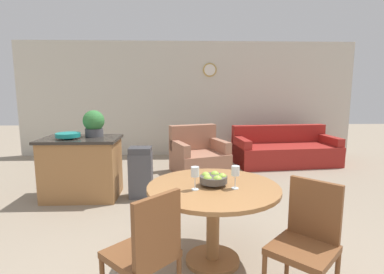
# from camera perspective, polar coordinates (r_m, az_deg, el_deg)

# --- Properties ---
(wall_back) EXTENTS (8.00, 0.09, 2.70)m
(wall_back) POSITION_cam_1_polar(r_m,az_deg,el_deg) (7.24, -0.92, 7.21)
(wall_back) COLOR beige
(wall_back) RESTS_ON ground_plane
(dining_table) EXTENTS (1.18, 1.18, 0.73)m
(dining_table) POSITION_cam_1_polar(r_m,az_deg,el_deg) (2.75, 4.05, -12.48)
(dining_table) COLOR #9E6B3D
(dining_table) RESTS_ON ground_plane
(dining_chair_near_left) EXTENTS (0.59, 0.59, 0.91)m
(dining_chair_near_left) POSITION_cam_1_polar(r_m,az_deg,el_deg) (2.20, -8.60, -20.23)
(dining_chair_near_left) COLOR brown
(dining_chair_near_left) RESTS_ON ground_plane
(dining_chair_near_right) EXTENTS (0.59, 0.59, 0.91)m
(dining_chair_near_right) POSITION_cam_1_polar(r_m,az_deg,el_deg) (2.47, 21.06, -17.37)
(dining_chair_near_right) COLOR brown
(dining_chair_near_right) RESTS_ON ground_plane
(fruit_bowl) EXTENTS (0.25, 0.25, 0.11)m
(fruit_bowl) POSITION_cam_1_polar(r_m,az_deg,el_deg) (2.67, 4.11, -7.94)
(fruit_bowl) COLOR #4C4742
(fruit_bowl) RESTS_ON dining_table
(wine_glass_left) EXTENTS (0.07, 0.07, 0.20)m
(wine_glass_left) POSITION_cam_1_polar(r_m,az_deg,el_deg) (2.54, 0.58, -6.84)
(wine_glass_left) COLOR silver
(wine_glass_left) RESTS_ON dining_table
(wine_glass_right) EXTENTS (0.07, 0.07, 0.20)m
(wine_glass_right) POSITION_cam_1_polar(r_m,az_deg,el_deg) (2.59, 8.27, -6.59)
(wine_glass_right) COLOR silver
(wine_glass_right) RESTS_ON dining_table
(kitchen_island) EXTENTS (1.09, 0.73, 0.89)m
(kitchen_island) POSITION_cam_1_polar(r_m,az_deg,el_deg) (4.68, -20.19, -5.49)
(kitchen_island) COLOR #9E6B3D
(kitchen_island) RESTS_ON ground_plane
(teal_bowl) EXTENTS (0.34, 0.34, 0.08)m
(teal_bowl) POSITION_cam_1_polar(r_m,az_deg,el_deg) (4.56, -22.55, 0.33)
(teal_bowl) COLOR teal
(teal_bowl) RESTS_ON kitchen_island
(potted_plant) EXTENTS (0.31, 0.31, 0.39)m
(potted_plant) POSITION_cam_1_polar(r_m,az_deg,el_deg) (4.64, -18.21, 2.52)
(potted_plant) COLOR #4C4C51
(potted_plant) RESTS_ON kitchen_island
(trash_bin) EXTENTS (0.33, 0.28, 0.75)m
(trash_bin) POSITION_cam_1_polar(r_m,az_deg,el_deg) (4.49, -9.73, -6.68)
(trash_bin) COLOR #47474C
(trash_bin) RESTS_ON ground_plane
(couch) EXTENTS (2.20, 1.17, 0.80)m
(couch) POSITION_cam_1_polar(r_m,az_deg,el_deg) (6.70, 17.20, -2.56)
(couch) COLOR maroon
(couch) RESTS_ON ground_plane
(armchair) EXTENTS (1.18, 1.15, 0.89)m
(armchair) POSITION_cam_1_polar(r_m,az_deg,el_deg) (5.76, 1.22, -3.82)
(armchair) COLOR #A87056
(armchair) RESTS_ON ground_plane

